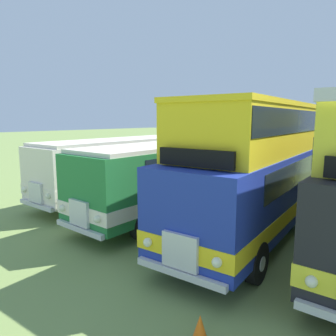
# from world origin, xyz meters

# --- Properties ---
(bus_first_in_row) EXTENTS (2.65, 9.92, 2.99)m
(bus_first_in_row) POSITION_xyz_m (-12.98, -0.11, 1.75)
(bus_first_in_row) COLOR silver
(bus_first_in_row) RESTS_ON ground
(bus_second_in_row) EXTENTS (2.72, 10.95, 2.99)m
(bus_second_in_row) POSITION_xyz_m (-9.27, -0.19, 1.76)
(bus_second_in_row) COLOR #237538
(bus_second_in_row) RESTS_ON ground
(bus_third_in_row) EXTENTS (3.17, 11.53, 4.49)m
(bus_third_in_row) POSITION_xyz_m (-5.57, -0.19, 2.48)
(bus_third_in_row) COLOR #1E339E
(bus_third_in_row) RESTS_ON ground
(cone_mid_row) EXTENTS (0.36, 0.36, 0.61)m
(cone_mid_row) POSITION_xyz_m (-4.06, -6.97, 0.30)
(cone_mid_row) COLOR orange
(cone_mid_row) RESTS_ON ground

